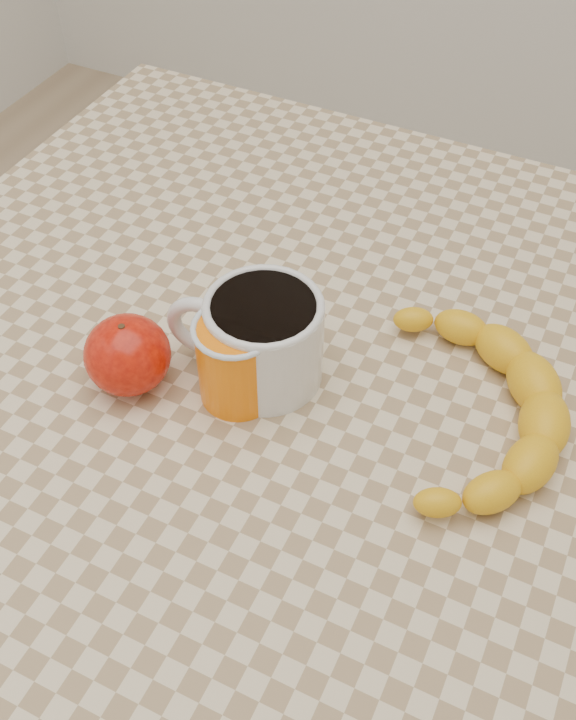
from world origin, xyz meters
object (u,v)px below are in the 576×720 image
at_px(orange_juice_glass, 236,360).
at_px(table, 288,439).
at_px(banana, 474,405).
at_px(apple, 128,355).
at_px(coffee_mug, 261,336).

bearing_deg(orange_juice_glass, table, 49.44).
distance_m(orange_juice_glass, banana, 0.19).
xyz_separation_m(orange_juice_glass, apple, (-0.08, -0.03, -0.01)).
xyz_separation_m(coffee_mug, banana, (0.17, 0.03, -0.02)).
relative_size(orange_juice_glass, banana, 0.27).
distance_m(table, orange_juice_glass, 0.13).
relative_size(coffee_mug, orange_juice_glass, 1.78).
bearing_deg(coffee_mug, orange_juice_glass, -104.94).
height_order(table, coffee_mug, coffee_mug).
bearing_deg(apple, table, 28.00).
relative_size(orange_juice_glass, apple, 0.97).
height_order(coffee_mug, orange_juice_glass, coffee_mug).
bearing_deg(table, banana, 7.54).
bearing_deg(banana, table, 172.69).
bearing_deg(orange_juice_glass, apple, -162.45).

